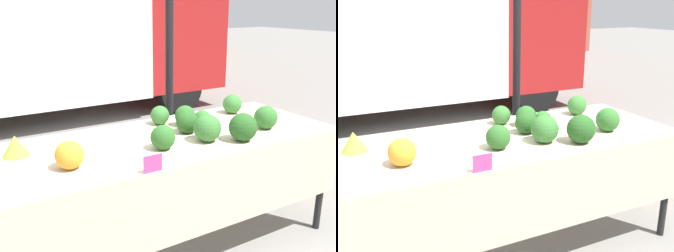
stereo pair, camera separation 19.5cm
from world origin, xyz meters
TOP-DOWN VIEW (x-y plane):
  - ground_plane at (0.00, 0.00)m, footprint 40.00×40.00m
  - tent_pole at (0.53, 0.88)m, footprint 0.07×0.07m
  - parked_truck at (0.11, 3.82)m, footprint 5.08×1.94m
  - market_table at (0.00, -0.07)m, footprint 2.32×0.90m
  - orange_cauliflower at (-0.71, -0.17)m, footprint 0.15×0.15m
  - romanesco_head at (-0.92, 0.17)m, footprint 0.15×0.15m
  - broccoli_head_0 at (0.18, -0.19)m, footprint 0.18×0.18m
  - broccoli_head_1 at (0.69, -0.18)m, footprint 0.16×0.16m
  - broccoli_head_2 at (0.38, -0.29)m, footprint 0.18×0.18m
  - broccoli_head_3 at (0.75, 0.25)m, footprint 0.15×0.15m
  - broccoli_head_4 at (0.31, 0.05)m, footprint 0.13×0.13m
  - broccoli_head_5 at (0.16, 0.02)m, footprint 0.15×0.15m
  - broccoli_head_6 at (0.24, 0.16)m, footprint 0.15×0.15m
  - broccoli_head_7 at (-0.14, -0.17)m, footprint 0.15×0.15m
  - broccoli_head_8 at (0.10, 0.29)m, footprint 0.14×0.14m
  - price_sign at (-0.35, -0.43)m, footprint 0.11×0.01m
  - produce_crate at (1.55, 0.22)m, footprint 0.36×0.33m

SIDE VIEW (x-z plane):
  - ground_plane at x=0.00m, z-range 0.00..0.00m
  - produce_crate at x=1.55m, z-range 0.00..0.35m
  - market_table at x=0.00m, z-range 0.32..1.13m
  - price_sign at x=-0.35m, z-range 0.81..0.91m
  - romanesco_head at x=-0.92m, z-range 0.81..0.94m
  - broccoli_head_4 at x=0.31m, z-range 0.81..0.94m
  - broccoli_head_8 at x=0.10m, z-range 0.81..0.95m
  - broccoli_head_6 at x=0.24m, z-range 0.81..0.96m
  - broccoli_head_7 at x=-0.14m, z-range 0.81..0.97m
  - broccoli_head_3 at x=0.75m, z-range 0.81..0.97m
  - broccoli_head_5 at x=0.16m, z-range 0.81..0.97m
  - orange_cauliflower at x=-0.71m, z-range 0.81..0.97m
  - broccoli_head_1 at x=0.69m, z-range 0.81..0.98m
  - broccoli_head_0 at x=0.18m, z-range 0.81..0.99m
  - broccoli_head_2 at x=0.38m, z-range 0.81..1.00m
  - tent_pole at x=0.53m, z-range 0.00..2.39m
  - parked_truck at x=0.11m, z-range 0.08..2.74m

